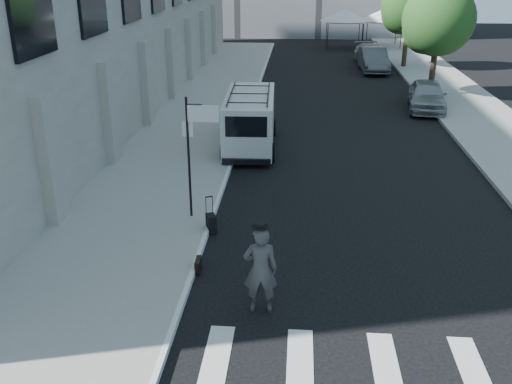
% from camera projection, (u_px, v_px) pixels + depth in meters
% --- Properties ---
extents(ground, '(120.00, 120.00, 0.00)m').
position_uv_depth(ground, '(275.00, 281.00, 13.52)').
color(ground, black).
rests_on(ground, ground).
extents(sidewalk_left, '(4.50, 48.00, 0.15)m').
position_uv_depth(sidewalk_left, '(205.00, 109.00, 28.55)').
color(sidewalk_left, gray).
rests_on(sidewalk_left, ground).
extents(sidewalk_right, '(4.00, 56.00, 0.15)m').
position_uv_depth(sidewalk_right, '(456.00, 96.00, 31.30)').
color(sidewalk_right, gray).
rests_on(sidewalk_right, ground).
extents(sign_pole, '(1.03, 0.07, 3.50)m').
position_uv_depth(sign_pole, '(196.00, 133.00, 15.63)').
color(sign_pole, black).
rests_on(sign_pole, sidewalk_left).
extents(tree_near, '(3.80, 3.83, 6.03)m').
position_uv_depth(tree_near, '(436.00, 22.00, 30.06)').
color(tree_near, black).
rests_on(tree_near, ground).
extents(tree_far, '(3.80, 3.83, 6.03)m').
position_uv_depth(tree_far, '(407.00, 8.00, 38.36)').
color(tree_far, black).
rests_on(tree_far, ground).
extents(tent_left, '(4.00, 4.00, 3.20)m').
position_uv_depth(tent_left, '(345.00, 15.00, 47.25)').
color(tent_left, black).
rests_on(tent_left, ground).
extents(tent_right, '(4.00, 4.00, 3.20)m').
position_uv_depth(tent_right, '(383.00, 15.00, 47.49)').
color(tent_right, black).
rests_on(tent_right, ground).
extents(businessman, '(0.76, 0.53, 2.01)m').
position_uv_depth(businessman, '(260.00, 270.00, 12.02)').
color(businessman, '#3C3C3F').
rests_on(businessman, ground).
extents(briefcase, '(0.14, 0.44, 0.34)m').
position_uv_depth(briefcase, '(198.00, 265.00, 13.86)').
color(briefcase, black).
rests_on(briefcase, ground).
extents(suitcase, '(0.36, 0.43, 1.03)m').
position_uv_depth(suitcase, '(211.00, 224.00, 15.80)').
color(suitcase, black).
rests_on(suitcase, ground).
extents(cargo_van, '(2.17, 5.74, 2.15)m').
position_uv_depth(cargo_van, '(250.00, 119.00, 22.80)').
color(cargo_van, silver).
rests_on(cargo_van, ground).
extents(parked_car_a, '(2.32, 4.56, 1.49)m').
position_uv_depth(parked_car_a, '(427.00, 95.00, 28.49)').
color(parked_car_a, '#92949A').
rests_on(parked_car_a, ground).
extents(parked_car_b, '(1.77, 4.78, 1.56)m').
position_uv_depth(parked_car_b, '(373.00, 60.00, 38.24)').
color(parked_car_b, '#4D4F54').
rests_on(parked_car_b, ground).
extents(parked_car_c, '(2.21, 4.91, 1.39)m').
position_uv_depth(parked_car_c, '(370.00, 54.00, 40.95)').
color(parked_car_c, gray).
rests_on(parked_car_c, ground).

